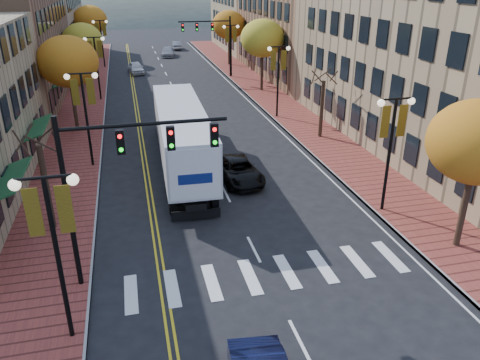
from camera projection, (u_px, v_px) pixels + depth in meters
ground at (282, 305)px, 17.60m from camera, size 200.00×200.00×0.00m
sidewalk_left at (84, 104)px, 44.53m from camera, size 4.00×85.00×0.15m
sidewalk_right at (265, 94)px, 48.42m from camera, size 4.00×85.00×0.15m
building_left_far at (33, 26)px, 66.27m from camera, size 12.00×26.00×9.50m
building_right_near at (464, 35)px, 32.80m from camera, size 15.00×28.00×15.00m
building_right_mid at (319, 32)px, 56.93m from camera, size 15.00×24.00×10.00m
building_right_far at (267, 14)px, 76.30m from camera, size 15.00×20.00×11.00m
tree_left_a at (46, 188)px, 21.87m from camera, size 0.28×0.28×4.20m
tree_left_b at (68, 62)px, 34.81m from camera, size 4.48×4.48×7.21m
tree_left_c at (82, 40)px, 49.20m from camera, size 4.16×4.16×6.69m
tree_left_d at (90, 20)px, 64.98m from camera, size 4.61×4.61×7.42m
tree_right_a at (478, 142)px, 19.29m from camera, size 4.16×4.16×6.69m
tree_right_b at (322, 109)px, 34.65m from camera, size 0.28×0.28×4.20m
tree_right_c at (262, 38)px, 47.59m from camera, size 4.48×4.48×7.21m
tree_right_d at (229, 25)px, 61.88m from camera, size 4.35×4.35×7.00m
lamp_left_a at (53, 229)px, 14.25m from camera, size 1.96×0.36×6.05m
lamp_left_b at (84, 102)px, 28.48m from camera, size 1.96×0.36×6.05m
lamp_left_c at (96, 56)px, 44.49m from camera, size 1.96×0.36×6.05m
lamp_left_d at (101, 34)px, 60.50m from camera, size 1.96×0.36×6.05m
lamp_right_a at (392, 133)px, 22.83m from camera, size 1.96×0.36×6.05m
lamp_right_b at (278, 68)px, 38.84m from camera, size 1.96×0.36×6.05m
lamp_right_c at (231, 41)px, 54.84m from camera, size 1.96×0.36×6.05m
traffic_mast_near at (118, 168)px, 17.10m from camera, size 6.10×0.35×7.00m
traffic_mast_far at (214, 35)px, 54.15m from camera, size 6.10×0.34×7.00m
semi_truck at (180, 130)px, 29.54m from camera, size 3.13×16.61×4.13m
black_suv at (238, 170)px, 27.96m from camera, size 2.57×4.91×1.32m
car_far_white at (136, 68)px, 58.40m from camera, size 2.11×4.31×1.42m
car_far_silver at (168, 52)px, 70.76m from camera, size 2.48×4.82×1.34m
car_far_oncoming at (176, 45)px, 77.41m from camera, size 1.48×3.95×1.29m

